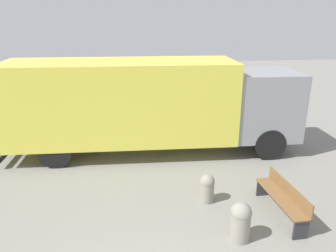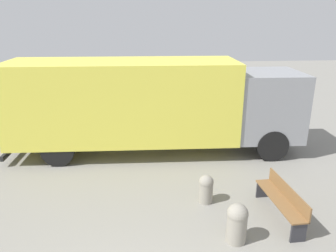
{
  "view_description": "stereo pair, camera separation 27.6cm",
  "coord_description": "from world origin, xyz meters",
  "px_view_note": "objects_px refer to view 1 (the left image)",
  "views": [
    {
      "loc": [
        0.27,
        -3.28,
        4.55
      ],
      "look_at": [
        1.2,
        5.02,
        1.7
      ],
      "focal_mm": 35.0,
      "sensor_mm": 36.0,
      "label": 1
    },
    {
      "loc": [
        0.55,
        -3.31,
        4.55
      ],
      "look_at": [
        1.2,
        5.02,
        1.7
      ],
      "focal_mm": 35.0,
      "sensor_mm": 36.0,
      "label": 2
    }
  ],
  "objects_px": {
    "bollard_far_bench": "(207,187)",
    "delivery_truck": "(150,102)",
    "park_bench": "(284,197)",
    "bollard_near_bench": "(241,220)"
  },
  "relations": [
    {
      "from": "delivery_truck",
      "to": "park_bench",
      "type": "distance_m",
      "value": 5.27
    },
    {
      "from": "park_bench",
      "to": "bollard_near_bench",
      "type": "xyz_separation_m",
      "value": [
        -1.3,
        -0.78,
        0.0
      ]
    },
    {
      "from": "delivery_truck",
      "to": "park_bench",
      "type": "relative_size",
      "value": 5.05
    },
    {
      "from": "bollard_far_bench",
      "to": "delivery_truck",
      "type": "bearing_deg",
      "value": 109.86
    },
    {
      "from": "delivery_truck",
      "to": "park_bench",
      "type": "bearing_deg",
      "value": -54.41
    },
    {
      "from": "park_bench",
      "to": "bollard_far_bench",
      "type": "bearing_deg",
      "value": 60.94
    },
    {
      "from": "park_bench",
      "to": "bollard_far_bench",
      "type": "relative_size",
      "value": 2.58
    },
    {
      "from": "park_bench",
      "to": "bollard_near_bench",
      "type": "bearing_deg",
      "value": 117.31
    },
    {
      "from": "delivery_truck",
      "to": "bollard_far_bench",
      "type": "height_order",
      "value": "delivery_truck"
    },
    {
      "from": "delivery_truck",
      "to": "park_bench",
      "type": "height_order",
      "value": "delivery_truck"
    }
  ]
}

